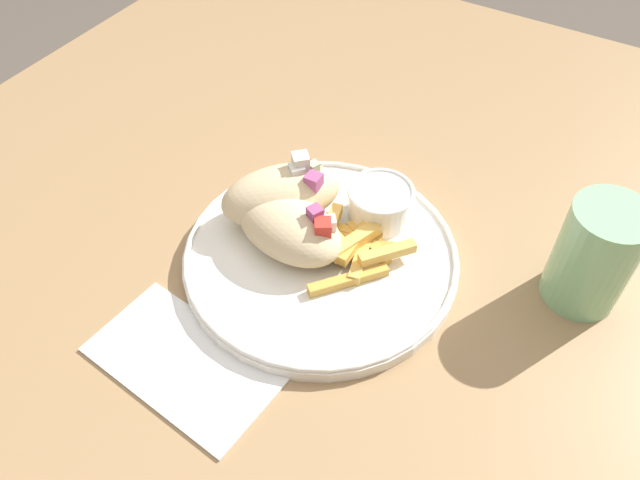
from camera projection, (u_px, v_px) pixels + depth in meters
The scene contains 9 objects.
ground_plane at pixel (335, 479), 1.23m from camera, with size 10.00×10.00×0.00m, color brown.
table at pixel (344, 276), 0.75m from camera, with size 1.11×1.11×0.72m.
napkin at pixel (184, 363), 0.58m from camera, with size 0.19×0.12×0.00m.
plate at pixel (320, 256), 0.65m from camera, with size 0.29×0.29×0.02m.
pita_sandwich_near at pixel (290, 228), 0.64m from camera, with size 0.13×0.09×0.06m.
pita_sandwich_far at pixel (282, 194), 0.66m from camera, with size 0.14×0.15×0.07m.
fries_pile at pixel (354, 245), 0.64m from camera, with size 0.12×0.14×0.02m.
sauce_ramekin at pixel (380, 202), 0.67m from camera, with size 0.07×0.07×0.04m.
water_glass at pixel (593, 259), 0.59m from camera, with size 0.07×0.07×0.12m.
Camera 1 is at (0.22, -0.42, 1.23)m, focal length 35.00 mm.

